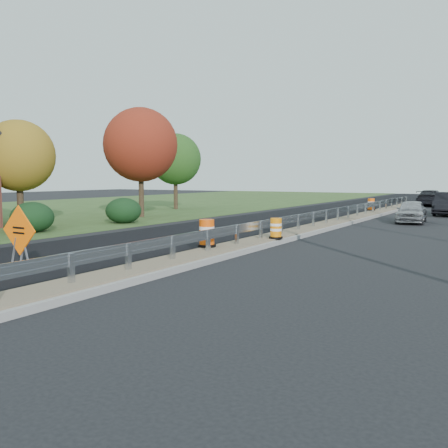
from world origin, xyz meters
The scene contains 17 objects.
ground centered at (0.00, 0.00, 0.00)m, with size 140.00×140.00×0.00m, color black.
grass_verge_near centered at (-24.00, 10.00, 0.01)m, with size 30.00×120.00×0.03m, color #334A20.
milled_overlay centered at (-4.40, 10.00, 0.01)m, with size 7.20×120.00×0.01m, color black.
median centered at (0.00, 8.00, 0.11)m, with size 1.60×55.00×0.23m.
guardrail centered at (0.00, 9.00, 0.73)m, with size 0.10×46.15×0.72m.
hedge_mid centered at (-11.50, 0.00, 0.76)m, with size 2.09×2.09×1.52m, color black.
hedge_north centered at (-11.00, 6.00, 0.76)m, with size 2.09×2.09×1.52m, color black.
tree_near_yellow centered at (-15.00, 2.00, 3.89)m, with size 3.96×3.96×5.88m.
tree_near_red centered at (-13.00, 10.00, 4.86)m, with size 4.95×4.95×7.35m.
tree_near_back centered at (-16.00, 18.00, 4.21)m, with size 4.29×4.29×6.37m.
caution_sign centered at (-2.96, -7.15, 0.49)m, with size 1.40×0.58×1.93m.
barrel_median_near centered at (-0.55, -1.22, 0.70)m, with size 0.67×0.67×0.98m.
barrel_median_mid centered at (0.55, 2.26, 0.63)m, with size 0.56×0.56×0.83m.
barrel_median_far centered at (-0.55, 21.57, 0.66)m, with size 0.61×0.61×0.90m.
car_silver centered at (3.49, 15.11, 0.68)m, with size 1.61×4.00×1.36m, color #A9A9AE.
car_dark_mid centered at (4.63, 22.66, 0.82)m, with size 1.74×4.99×1.64m, color black.
car_dark_far centered at (1.80, 34.16, 0.76)m, with size 2.13×5.24×1.52m, color black.
Camera 1 is at (9.02, -16.12, 2.71)m, focal length 40.00 mm.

